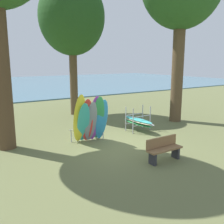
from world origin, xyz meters
The scene contains 5 objects.
ground_plane centered at (0.00, 0.00, 0.00)m, with size 80.00×80.00×0.00m, color #60663D.
tree_mid_behind centered at (1.25, 6.98, 6.15)m, with size 4.13×4.13×8.58m.
leaning_board_pile centered at (-0.71, 1.04, 1.00)m, with size 1.66×1.21×2.20m.
board_storage_rack centered at (2.23, 1.46, 0.50)m, with size 1.15×2.13×1.25m.
park_bench centered at (0.47, -2.19, 0.45)m, with size 1.40×0.41×0.85m.
Camera 1 is at (-5.72, -8.37, 3.51)m, focal length 40.68 mm.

